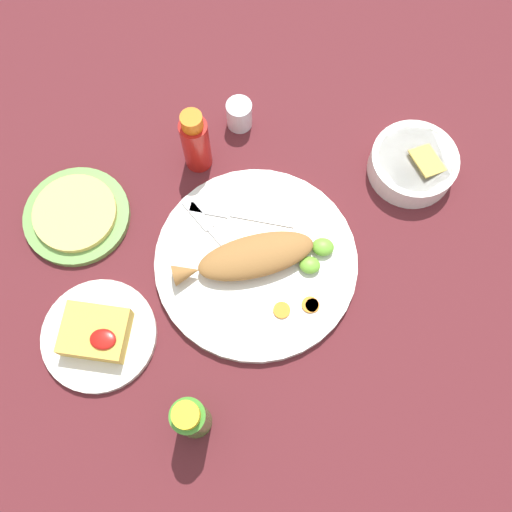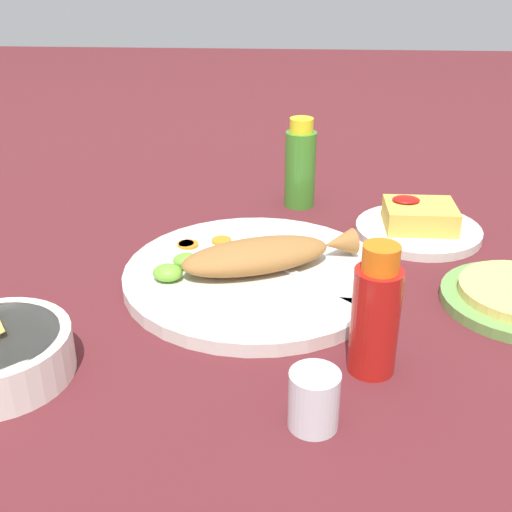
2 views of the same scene
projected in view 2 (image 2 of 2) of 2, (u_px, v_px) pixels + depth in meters
The scene contains 15 objects.
ground_plane at pixel (256, 281), 0.86m from camera, with size 4.00×4.00×0.00m, color #561E23.
main_plate at pixel (256, 275), 0.86m from camera, with size 0.35×0.35×0.02m, color silver.
fried_fish at pixel (263, 255), 0.85m from camera, with size 0.25×0.15×0.04m.
fork_near at pixel (318, 284), 0.81m from camera, with size 0.15×0.14×0.00m.
fork_far at pixel (294, 299), 0.78m from camera, with size 0.19×0.02×0.00m.
carrot_slice_near at pixel (222, 241), 0.93m from camera, with size 0.03×0.03×0.00m, color orange.
carrot_slice_mid at pixel (188, 245), 0.92m from camera, with size 0.03×0.03×0.00m, color orange.
carrot_slice_far at pixel (186, 244), 0.92m from camera, with size 0.02×0.02×0.00m, color orange.
lime_wedge_main at pixel (187, 261), 0.85m from camera, with size 0.04×0.03×0.02m, color #6BB233.
lime_wedge_side at pixel (168, 273), 0.82m from camera, with size 0.04×0.03×0.02m, color #6BB233.
hot_sauce_bottle_red at pixel (375, 315), 0.66m from camera, with size 0.05×0.05×0.15m.
hot_sauce_bottle_green at pixel (300, 165), 1.07m from camera, with size 0.05×0.05×0.15m.
salt_cup at pixel (314, 403), 0.60m from camera, with size 0.05×0.05×0.06m.
side_plate_fries at pixel (418, 231), 0.99m from camera, with size 0.19×0.19×0.01m, color silver.
fries_pile at pixel (419, 215), 0.98m from camera, with size 0.11×0.09×0.04m.
Camera 2 is at (-0.05, 0.75, 0.41)m, focal length 45.00 mm.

